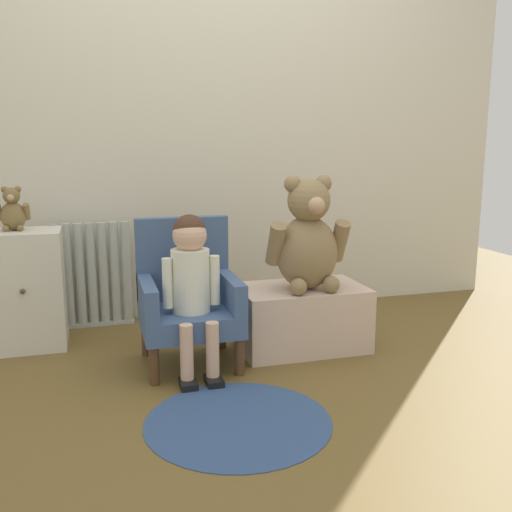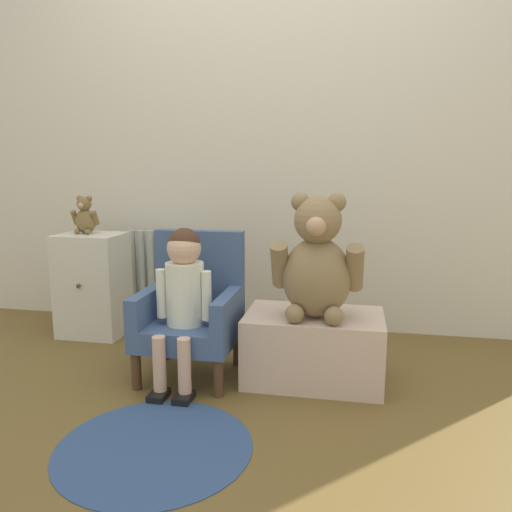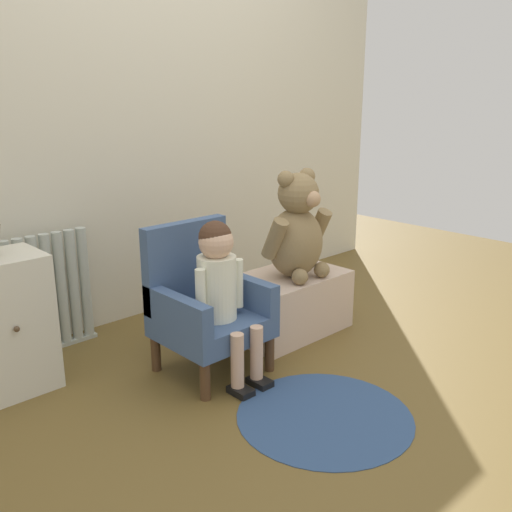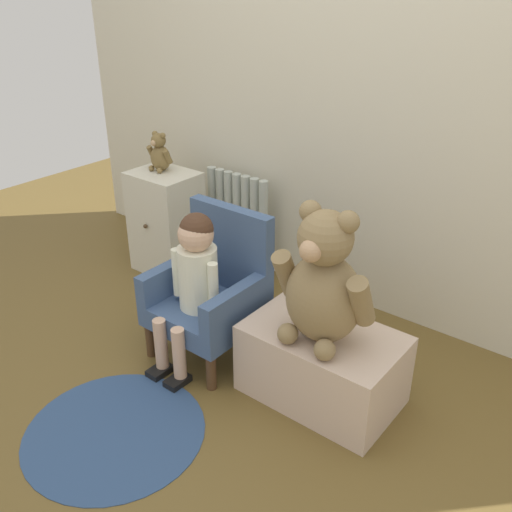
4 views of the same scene
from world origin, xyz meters
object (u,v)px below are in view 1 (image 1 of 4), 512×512
object	(u,v)px
large_teddy_bear	(308,240)
small_teddy_bear	(13,211)
child_figure	(191,272)
floor_rug	(238,421)
radiator	(92,276)
small_dresser	(26,290)
low_bench	(301,317)
child_armchair	(188,298)

from	to	relation	value
large_teddy_bear	small_teddy_bear	distance (m)	1.43
child_figure	floor_rug	distance (m)	0.70
radiator	small_dresser	size ratio (longest dim) A/B	0.99
small_dresser	child_figure	size ratio (longest dim) A/B	0.84
child_figure	low_bench	size ratio (longest dim) A/B	1.14
radiator	child_armchair	size ratio (longest dim) A/B	0.88
floor_rug	small_dresser	bearing A→B (deg)	127.06
low_bench	child_armchair	bearing A→B (deg)	-177.96
small_teddy_bear	floor_rug	world-z (taller)	small_teddy_bear
child_armchair	child_figure	xyz separation A→B (m)	(-0.00, -0.11, 0.15)
child_figure	low_bench	xyz separation A→B (m)	(0.57, 0.13, -0.30)
child_armchair	small_dresser	bearing A→B (deg)	150.59
radiator	low_bench	distance (m)	1.19
small_dresser	child_armchair	world-z (taller)	child_armchair
child_armchair	small_teddy_bear	bearing A→B (deg)	150.48
child_armchair	small_teddy_bear	world-z (taller)	small_teddy_bear
small_dresser	child_figure	bearing A→B (deg)	-35.64
small_dresser	large_teddy_bear	distance (m)	1.40
radiator	small_teddy_bear	xyz separation A→B (m)	(-0.35, -0.23, 0.39)
small_dresser	floor_rug	xyz separation A→B (m)	(0.80, -1.06, -0.29)
small_dresser	large_teddy_bear	xyz separation A→B (m)	(1.31, -0.44, 0.26)
radiator	child_figure	size ratio (longest dim) A/B	0.83
low_bench	small_teddy_bear	size ratio (longest dim) A/B	2.87
small_dresser	small_teddy_bear	bearing A→B (deg)	148.16
large_teddy_bear	floor_rug	xyz separation A→B (m)	(-0.51, -0.63, -0.55)
small_dresser	small_teddy_bear	size ratio (longest dim) A/B	2.74
radiator	large_teddy_bear	world-z (taller)	large_teddy_bear
child_armchair	large_teddy_bear	bearing A→B (deg)	-2.29
radiator	small_teddy_bear	size ratio (longest dim) A/B	2.71
small_dresser	low_bench	distance (m)	1.37
child_armchair	child_figure	bearing A→B (deg)	-90.00
large_teddy_bear	floor_rug	bearing A→B (deg)	-128.93
small_teddy_bear	large_teddy_bear	bearing A→B (deg)	-18.82
small_teddy_bear	floor_rug	distance (m)	1.53
small_dresser	child_figure	distance (m)	0.92
radiator	large_teddy_bear	distance (m)	1.24
radiator	child_armchair	distance (m)	0.79
child_figure	low_bench	distance (m)	0.65
child_figure	small_teddy_bear	xyz separation A→B (m)	(-0.77, 0.55, 0.23)
child_figure	large_teddy_bear	world-z (taller)	large_teddy_bear
radiator	low_bench	xyz separation A→B (m)	(0.99, -0.65, -0.13)
child_armchair	low_bench	distance (m)	0.59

